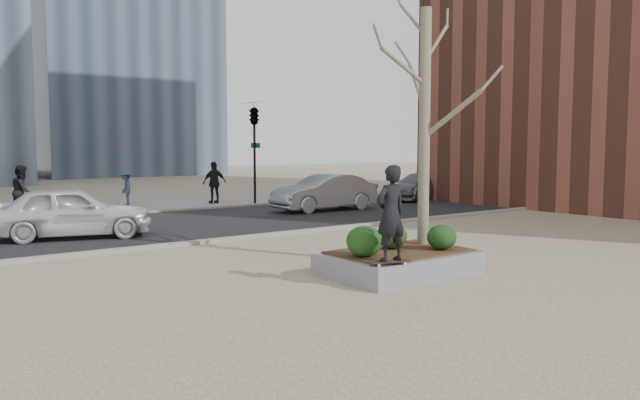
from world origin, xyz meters
TOP-DOWN VIEW (x-y plane):
  - ground at (0.00, 0.00)m, footprint 120.00×120.00m
  - street at (0.00, 10.00)m, footprint 60.00×8.00m
  - far_sidewalk at (0.00, 17.00)m, footprint 60.00×6.00m
  - planter at (1.00, 0.00)m, footprint 3.00×2.00m
  - planter_mulch at (1.00, 0.00)m, footprint 2.70×1.70m
  - sycamore_tree at (2.00, 0.30)m, footprint 2.80×2.80m
  - shrub_left at (-0.05, -0.12)m, footprint 0.70×0.70m
  - shrub_middle at (1.02, 0.24)m, footprint 0.61×0.61m
  - shrub_right at (1.74, -0.46)m, footprint 0.60×0.60m
  - skateboard at (-0.10, -0.88)m, footprint 0.80×0.42m
  - skateboarder at (-0.10, -0.88)m, footprint 0.65×0.44m
  - police_car at (-2.88, 9.04)m, footprint 4.62×2.92m
  - car_silver at (7.30, 10.60)m, footprint 4.42×1.68m
  - car_third at (13.96, 11.75)m, footprint 4.64×2.59m
  - pedestrian_a at (-2.78, 15.46)m, footprint 1.02×1.12m
  - pedestrian_b at (1.69, 17.30)m, footprint 0.73×1.07m
  - pedestrian_c at (5.20, 15.91)m, footprint 1.10×0.48m
  - traffic_light_far at (6.50, 14.60)m, footprint 0.60×2.48m

SIDE VIEW (x-z plane):
  - ground at x=0.00m, z-range 0.00..0.00m
  - street at x=0.00m, z-range 0.00..0.02m
  - far_sidewalk at x=0.00m, z-range 0.00..0.02m
  - planter at x=1.00m, z-range 0.00..0.45m
  - planter_mulch at x=1.00m, z-range 0.45..0.49m
  - skateboard at x=-0.10m, z-range 0.45..0.53m
  - car_third at x=13.96m, z-range 0.02..1.29m
  - car_silver at x=7.30m, z-range 0.02..1.46m
  - shrub_right at x=1.74m, z-range 0.49..1.00m
  - shrub_middle at x=1.02m, z-range 0.49..1.01m
  - police_car at x=-2.88m, z-range 0.02..1.49m
  - shrub_left at x=-0.05m, z-range 0.49..1.09m
  - pedestrian_b at x=1.69m, z-range 0.02..1.55m
  - pedestrian_c at x=5.20m, z-range 0.02..1.89m
  - pedestrian_a at x=-2.78m, z-range 0.02..1.89m
  - skateboarder at x=-0.10m, z-range 0.52..2.26m
  - traffic_light_far at x=6.50m, z-range 0.00..4.50m
  - sycamore_tree at x=2.00m, z-range 0.49..7.09m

